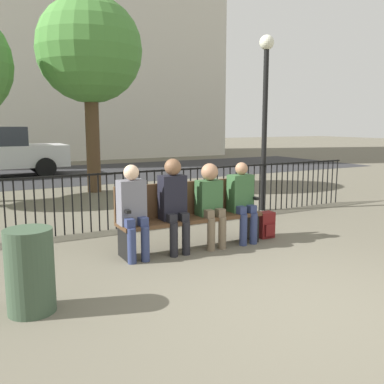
# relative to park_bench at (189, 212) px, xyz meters

# --- Properties ---
(ground_plane) EXTENTS (80.00, 80.00, 0.00)m
(ground_plane) POSITION_rel_park_bench_xyz_m (0.00, -2.37, -0.50)
(ground_plane) COLOR #605B4C
(park_bench) EXTENTS (2.09, 0.45, 0.92)m
(park_bench) POSITION_rel_park_bench_xyz_m (0.00, 0.00, 0.00)
(park_bench) COLOR #4C331E
(park_bench) RESTS_ON ground
(seated_person_0) EXTENTS (0.34, 0.39, 1.22)m
(seated_person_0) POSITION_rel_park_bench_xyz_m (-0.88, -0.13, 0.18)
(seated_person_0) COLOR navy
(seated_person_0) RESTS_ON ground
(seated_person_1) EXTENTS (0.34, 0.39, 1.27)m
(seated_person_1) POSITION_rel_park_bench_xyz_m (-0.30, -0.13, 0.21)
(seated_person_1) COLOR black
(seated_person_1) RESTS_ON ground
(seated_person_2) EXTENTS (0.34, 0.39, 1.19)m
(seated_person_2) POSITION_rel_park_bench_xyz_m (0.27, -0.13, 0.18)
(seated_person_2) COLOR brown
(seated_person_2) RESTS_ON ground
(seated_person_3) EXTENTS (0.34, 0.39, 1.18)m
(seated_person_3) POSITION_rel_park_bench_xyz_m (0.80, -0.13, 0.15)
(seated_person_3) COLOR navy
(seated_person_3) RESTS_ON ground
(backpack) EXTENTS (0.24, 0.21, 0.40)m
(backpack) POSITION_rel_park_bench_xyz_m (1.27, -0.12, -0.31)
(backpack) COLOR maroon
(backpack) RESTS_ON ground
(fence_railing) EXTENTS (9.01, 0.03, 0.95)m
(fence_railing) POSITION_rel_park_bench_xyz_m (-0.02, 1.49, 0.06)
(fence_railing) COLOR black
(fence_railing) RESTS_ON ground
(tree_0) EXTENTS (2.57, 2.57, 4.78)m
(tree_0) POSITION_rel_park_bench_xyz_m (0.18, 5.50, 2.96)
(tree_0) COLOR #4C3823
(tree_0) RESTS_ON ground
(lamp_post) EXTENTS (0.28, 0.28, 3.39)m
(lamp_post) POSITION_rel_park_bench_xyz_m (2.51, 1.58, 1.76)
(lamp_post) COLOR black
(lamp_post) RESTS_ON ground
(street_surface) EXTENTS (24.00, 6.00, 0.01)m
(street_surface) POSITION_rel_park_bench_xyz_m (0.00, 9.63, -0.50)
(street_surface) COLOR #2B2B2D
(street_surface) RESTS_ON ground
(trash_bin) EXTENTS (0.44, 0.44, 0.79)m
(trash_bin) POSITION_rel_park_bench_xyz_m (-2.28, -1.17, -0.11)
(trash_bin) COLOR #384C38
(trash_bin) RESTS_ON ground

